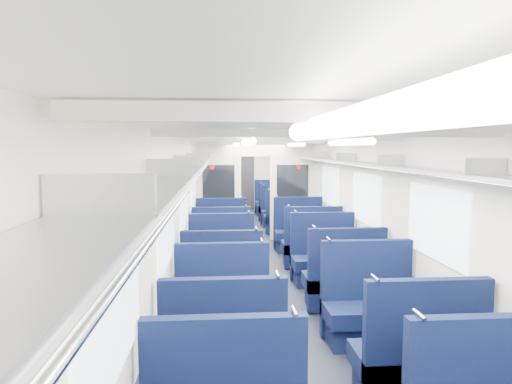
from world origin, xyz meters
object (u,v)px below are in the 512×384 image
object	(u,v)px
seat_18	(221,236)
seat_27	(271,204)
seat_26	(221,204)
seat_25	(275,209)
seat_22	(221,214)
seat_16	(221,248)
seat_10	(223,316)
seat_8	(223,362)
seat_19	(299,234)
seat_12	(222,287)
seat_21	(285,219)
bulkhead	(256,189)
seat_24	(221,208)
seat_20	(221,221)
end_door	(244,182)
seat_9	(418,364)
seat_23	(280,213)
seat_11	(369,311)
seat_17	(311,248)
seat_13	(344,283)
seat_14	(222,263)
seat_15	(324,261)

from	to	relation	value
seat_18	seat_27	size ratio (longest dim) A/B	1.00
seat_26	seat_25	bearing A→B (deg)	-35.87
seat_22	seat_25	size ratio (longest dim) A/B	1.00
seat_16	seat_10	bearing A→B (deg)	-90.00
seat_8	seat_19	xyz separation A→B (m)	(1.66, 5.80, 0.00)
seat_12	seat_18	size ratio (longest dim) A/B	1.00
seat_21	bulkhead	bearing A→B (deg)	-137.29
seat_12	seat_24	world-z (taller)	same
seat_20	seat_27	bearing A→B (deg)	64.33
end_door	seat_26	size ratio (longest dim) A/B	1.70
seat_20	seat_9	bearing A→B (deg)	-78.10
seat_9	seat_27	xyz separation A→B (m)	(0.00, 11.33, 0.00)
seat_8	seat_12	bearing A→B (deg)	90.00
seat_25	seat_23	bearing A→B (deg)	-90.00
seat_16	seat_25	size ratio (longest dim) A/B	1.00
seat_11	seat_18	size ratio (longest dim) A/B	1.00
seat_9	seat_17	bearing A→B (deg)	90.00
seat_13	seat_27	distance (m)	8.95
seat_19	seat_14	bearing A→B (deg)	-124.98
seat_15	seat_23	size ratio (longest dim) A/B	1.00
seat_15	seat_25	xyz separation A→B (m)	(0.00, 6.53, 0.00)
seat_22	seat_10	bearing A→B (deg)	-90.00
seat_21	seat_25	distance (m)	2.13
seat_8	seat_10	size ratio (longest dim) A/B	1.00
seat_10	seat_13	bearing A→B (deg)	33.85
seat_14	seat_27	distance (m)	7.92
seat_20	seat_24	world-z (taller)	same
seat_19	seat_27	bearing A→B (deg)	90.00
seat_19	seat_9	bearing A→B (deg)	-90.00
seat_13	seat_23	distance (m)	6.74
seat_8	seat_22	distance (m)	9.00
end_door	seat_21	xyz separation A→B (m)	(0.83, -4.75, -0.64)
seat_9	seat_24	size ratio (longest dim) A/B	1.00
seat_16	seat_13	bearing A→B (deg)	-54.27
seat_12	seat_20	size ratio (longest dim) A/B	1.00
seat_20	seat_10	bearing A→B (deg)	-90.00
seat_16	seat_27	size ratio (longest dim) A/B	1.00
end_door	seat_23	distance (m)	3.77
seat_9	seat_25	distance (m)	10.12
seat_8	seat_27	distance (m)	11.29
seat_13	seat_14	size ratio (longest dim) A/B	1.00
seat_22	seat_24	world-z (taller)	same
seat_21	seat_16	bearing A→B (deg)	-116.70
seat_9	seat_20	size ratio (longest dim) A/B	1.00
seat_25	end_door	bearing A→B (deg)	107.56
seat_8	seat_14	xyz separation A→B (m)	(0.00, 3.43, 0.00)
seat_27	seat_9	bearing A→B (deg)	-90.00
end_door	seat_22	bearing A→B (deg)	-103.07
bulkhead	seat_10	distance (m)	6.07
seat_12	seat_22	size ratio (longest dim) A/B	1.00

